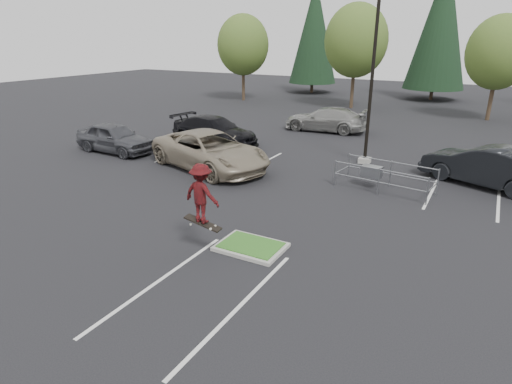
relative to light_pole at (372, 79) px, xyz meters
The scene contains 16 objects.
ground 12.85m from the light_pole, 92.39° to the right, with size 120.00×120.00×0.00m, color black.
grass_median 12.82m from the light_pole, 92.39° to the right, with size 2.20×1.60×0.16m.
stall_lines 7.74m from the light_pole, 107.24° to the right, with size 22.62×17.60×0.01m.
light_pole is the anchor object (origin of this frame).
decid_a 25.86m from the light_pole, 135.75° to the left, with size 5.44×5.44×8.91m.
decid_b 19.70m from the light_pole, 109.35° to the left, with size 5.89×5.89×9.64m.
decid_c 18.67m from the light_pole, 72.89° to the left, with size 5.12×5.12×8.38m.
conif_a 31.63m from the light_pole, 117.38° to the left, with size 5.72×5.72×13.00m.
conif_b 28.69m from the light_pole, 91.01° to the left, with size 6.38×6.38×14.50m.
cart_corral 5.67m from the light_pole, 68.94° to the right, with size 4.50×2.14×1.23m.
skateboarder 13.35m from the light_pole, 97.45° to the right, with size 1.28×0.78×2.15m.
car_l_tan 9.31m from the light_pole, 144.46° to the right, with size 3.29×7.13×1.98m, color gray.
car_l_black 10.50m from the light_pole, behind, with size 2.53×6.22×1.81m, color black.
car_l_grey 15.31m from the light_pole, 160.35° to the right, with size 2.09×5.20×1.77m, color #414248.
car_r_charc 7.07m from the light_pole, ahead, with size 2.03×5.82×1.92m, color black.
car_far_silver 9.35m from the light_pole, 125.08° to the left, with size 2.45×6.02×1.75m, color #989893.
Camera 1 is at (6.35, -11.11, 6.72)m, focal length 30.00 mm.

